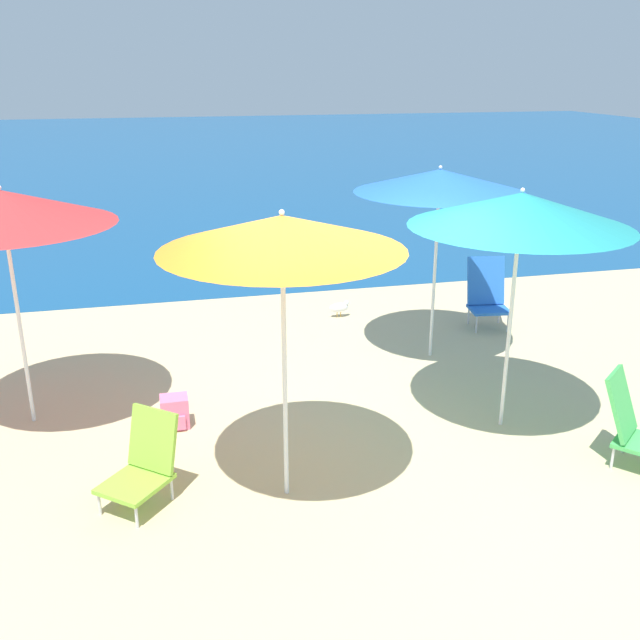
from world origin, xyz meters
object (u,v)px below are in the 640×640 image
Objects in this scene: beach_umbrella_orange at (282,234)px; beach_chair_green at (630,421)px; beach_umbrella_teal at (521,210)px; beach_chair_lime at (144,462)px; beach_umbrella_blue at (440,181)px; beach_umbrella_red at (2,208)px; seagull at (339,307)px; beach_chair_blue at (487,293)px; backpack_pink at (175,412)px.

beach_umbrella_orange reaches higher than beach_chair_green.
beach_umbrella_teal is 2.30m from beach_umbrella_orange.
beach_umbrella_orange is 3.19× the size of beach_chair_lime.
beach_umbrella_teal is 1.77m from beach_umbrella_blue.
beach_umbrella_orange reaches higher than beach_chair_lime.
beach_umbrella_orange reaches higher than beach_umbrella_teal.
beach_chair_green is at bearing -21.66° from beach_umbrella_red.
beach_chair_green is (0.71, -0.89, -1.66)m from beach_umbrella_teal.
beach_umbrella_red is 2.79× the size of beach_chair_green.
beach_umbrella_red is 4.68m from seagull.
beach_chair_blue is 3.33× the size of seagull.
beach_umbrella_blue is (4.33, 0.65, -0.02)m from beach_umbrella_red.
beach_umbrella_blue is 7.33× the size of backpack_pink.
beach_umbrella_orange is at bearing -39.77° from beach_umbrella_red.
beach_umbrella_orange is at bearing -132.13° from beach_umbrella_blue.
backpack_pink is (-4.10, -1.90, -0.30)m from beach_chair_blue.
beach_chair_lime is at bearing -171.50° from beach_umbrella_teal.
beach_umbrella_red reaches higher than seagull.
beach_chair_blue reaches higher than beach_chair_lime.
beach_chair_lime is (1.05, -1.61, -1.73)m from beach_umbrella_red.
backpack_pink is (-3.02, 0.68, -1.91)m from beach_umbrella_teal.
beach_umbrella_teal is 2.51× the size of beach_chair_blue.
beach_umbrella_blue reaches higher than seagull.
backpack_pink is at bearing -18.19° from beach_umbrella_red.
seagull is at bearing 101.86° from beach_umbrella_teal.
beach_chair_blue reaches higher than beach_chair_green.
beach_umbrella_teal is 3.64m from backpack_pink.
beach_chair_blue is (5.42, 1.47, -1.62)m from beach_umbrella_red.
beach_chair_lime is at bearing -124.15° from seagull.
beach_umbrella_orange is at bearing -58.82° from backpack_pink.
beach_umbrella_orange is at bearing -163.36° from beach_umbrella_teal.
beach_chair_blue is at bearing 44.62° from beach_umbrella_orange.
backpack_pink reaches higher than seagull.
beach_umbrella_teal is at bearing 49.05° from beach_chair_lime.
beach_umbrella_red is 2.37m from backpack_pink.
seagull is (-0.70, 3.33, -1.92)m from beach_umbrella_teal.
backpack_pink is (-0.81, 1.34, -1.97)m from beach_umbrella_orange.
beach_chair_green is 2.68× the size of backpack_pink.
beach_umbrella_orange reaches higher than backpack_pink.
seagull is at bearing 31.32° from beach_umbrella_red.
beach_umbrella_blue is (-0.01, 1.77, -0.01)m from beach_umbrella_teal.
beach_umbrella_orange is 8.50× the size of seagull.
beach_chair_green is 1.13× the size of beach_chair_lime.
beach_chair_lime is (-3.29, -0.49, -1.72)m from beach_umbrella_teal.
beach_chair_lime is at bearing 171.30° from beach_umbrella_orange.
beach_umbrella_red is 5.85m from beach_chair_blue.
beach_chair_green reaches higher than seagull.
beach_umbrella_red is 1.02× the size of beach_umbrella_blue.
beach_chair_blue reaches higher than seagull.
beach_chair_lime is 2.66× the size of seagull.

